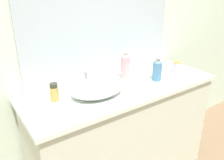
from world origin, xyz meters
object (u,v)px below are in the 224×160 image
(soap_dispenser, at_px, (125,66))
(perfume_bottle, at_px, (157,70))
(sink_basin, at_px, (97,88))
(spray_can, at_px, (54,93))
(lotion_bottle, at_px, (177,67))

(soap_dispenser, xyz_separation_m, perfume_bottle, (0.17, -0.18, -0.02))
(sink_basin, bearing_deg, spray_can, 162.23)
(perfume_bottle, height_order, spray_can, perfume_bottle)
(soap_dispenser, height_order, lotion_bottle, soap_dispenser)
(soap_dispenser, height_order, spray_can, soap_dispenser)
(spray_can, bearing_deg, sink_basin, -17.77)
(lotion_bottle, bearing_deg, spray_can, 173.96)
(soap_dispenser, bearing_deg, lotion_bottle, -21.12)
(sink_basin, bearing_deg, perfume_bottle, -4.47)
(lotion_bottle, xyz_separation_m, spray_can, (-1.02, 0.11, 0.00))
(sink_basin, relative_size, soap_dispenser, 1.56)
(sink_basin, xyz_separation_m, lotion_bottle, (0.75, -0.02, 0.00))
(perfume_bottle, bearing_deg, sink_basin, 175.53)
(soap_dispenser, bearing_deg, sink_basin, -157.93)
(perfume_bottle, relative_size, spray_can, 1.71)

